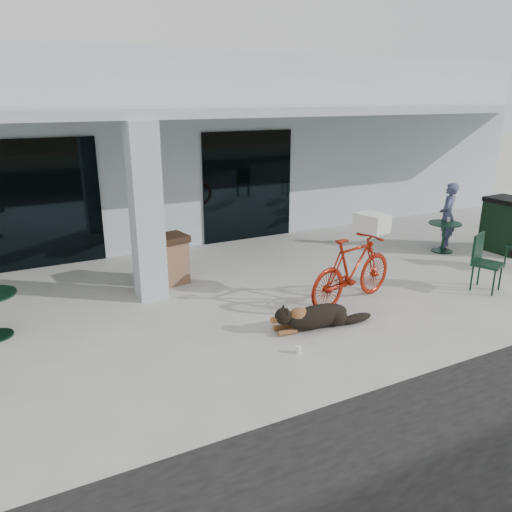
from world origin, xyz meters
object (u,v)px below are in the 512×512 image
wheeled_bin (508,225)px  bicycle (353,270)px  dog (318,315)px  cafe_table_far (443,237)px  trash_receptacle (172,259)px  person (447,216)px  cafe_chair_far_a (488,263)px

wheeled_bin → bicycle: bearing=-173.2°
dog → cafe_table_far: cafe_table_far is taller
cafe_table_far → trash_receptacle: size_ratio=0.77×
dog → wheeled_bin: 6.39m
trash_receptacle → wheeled_bin: wheeled_bin is taller
person → trash_receptacle: person is taller
bicycle → trash_receptacle: size_ratio=2.11×
bicycle → cafe_table_far: 4.07m
cafe_chair_far_a → wheeled_bin: (2.52, 1.51, 0.10)m
bicycle → cafe_chair_far_a: 2.70m
dog → wheeled_bin: bearing=19.2°
bicycle → person: size_ratio=1.30×
bicycle → cafe_chair_far_a: bicycle is taller
trash_receptacle → cafe_chair_far_a: bearing=-31.2°
person → cafe_chair_far_a: bearing=22.7°
cafe_chair_far_a → trash_receptacle: (-5.10, 3.09, -0.05)m
person → bicycle: bearing=-12.6°
cafe_chair_far_a → trash_receptacle: size_ratio=1.11×
cafe_table_far → person: size_ratio=0.47×
cafe_chair_far_a → wheeled_bin: size_ratio=0.85×
cafe_table_far → cafe_chair_far_a: size_ratio=0.69×
cafe_chair_far_a → dog: bearing=156.7°
bicycle → cafe_table_far: bicycle is taller
trash_receptacle → bicycle: bearing=-43.9°
cafe_chair_far_a → wheeled_bin: bearing=9.5°
cafe_chair_far_a → person: (1.50, 2.39, 0.25)m
bicycle → wheeled_bin: size_ratio=1.61×
wheeled_bin → trash_receptacle: bearing=166.0°
person → wheeled_bin: 1.35m
cafe_chair_far_a → person: size_ratio=0.68×
person → dog: bearing=-11.5°
cafe_table_far → person: bearing=36.3°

